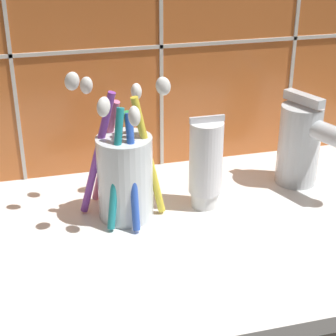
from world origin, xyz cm
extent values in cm
cube|color=white|center=(0.00, 0.00, 1.00)|extent=(78.94, 37.41, 2.00)
cube|color=beige|center=(0.00, 18.10, 19.54)|extent=(88.94, 0.24, 0.50)
cube|color=beige|center=(-17.76, 18.10, 25.71)|extent=(0.50, 0.24, 51.43)
cylinder|color=silver|center=(-5.92, 4.82, 7.22)|extent=(6.72, 6.72, 10.44)
cylinder|color=yellow|center=(-3.10, 4.24, 9.92)|extent=(4.04, 1.09, 15.22)
ellipsoid|color=white|center=(-1.32, 4.15, 18.52)|extent=(2.16, 1.40, 2.50)
cylinder|color=green|center=(-4.37, 7.51, 8.82)|extent=(3.06, 5.09, 13.13)
ellipsoid|color=white|center=(-3.28, 9.80, 16.28)|extent=(2.17, 2.64, 2.63)
cylinder|color=pink|center=(-7.76, 7.81, 9.44)|extent=(3.96, 4.67, 14.35)
ellipsoid|color=white|center=(-9.33, 9.78, 17.54)|extent=(2.43, 2.58, 2.60)
cylinder|color=purple|center=(-8.99, 5.80, 10.21)|extent=(5.07, 2.90, 15.86)
ellipsoid|color=white|center=(-11.21, 6.78, 19.08)|extent=(2.55, 2.08, 2.57)
cylinder|color=teal|center=(-7.37, 2.67, 9.48)|extent=(3.31, 3.36, 14.34)
ellipsoid|color=white|center=(-8.54, 1.46, 17.63)|extent=(2.40, 2.41, 2.50)
cylinder|color=blue|center=(-5.46, 2.21, 9.08)|extent=(1.04, 4.33, 13.58)
ellipsoid|color=white|center=(-5.53, 0.23, 16.82)|extent=(1.37, 2.23, 2.55)
cylinder|color=white|center=(4.26, 4.82, 3.02)|extent=(3.55, 3.55, 2.04)
cylinder|color=white|center=(4.26, 4.82, 8.70)|extent=(4.17, 4.17, 9.31)
cube|color=silver|center=(4.26, 4.82, 13.75)|extent=(4.38, 0.36, 0.80)
cylinder|color=silver|center=(18.55, 7.97, 7.53)|extent=(5.62, 5.62, 11.07)
cylinder|color=silver|center=(20.16, 3.80, 10.63)|extent=(5.58, 9.26, 2.53)
cube|color=silver|center=(18.55, 7.97, 14.07)|extent=(3.46, 6.10, 1.20)
camera|label=1|loc=(-16.24, -54.84, 37.66)|focal=60.00mm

